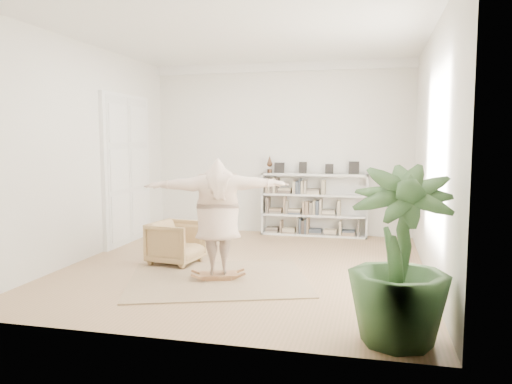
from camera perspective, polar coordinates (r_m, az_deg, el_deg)
floor at (r=8.01m, az=-1.21°, el=-8.47°), size 6.00×6.00×0.00m
room_shell at (r=10.73m, az=2.83°, el=14.07°), size 6.00×6.00×6.00m
doors at (r=9.98m, az=-14.49°, el=2.35°), size 0.09×1.78×2.92m
bookshelf at (r=10.48m, az=6.62°, el=-1.53°), size 2.20×0.35×1.64m
armchair at (r=8.20m, az=-9.10°, el=-5.72°), size 0.87×0.85×0.69m
rug at (r=7.28m, az=-4.34°, el=-9.89°), size 3.02×2.71×0.02m
rocker_board at (r=7.27m, az=-4.34°, el=-9.43°), size 0.61×0.47×0.11m
person at (r=7.08m, az=-4.40°, el=-2.51°), size 2.09×1.19×1.65m
houseplant at (r=5.09m, az=16.05°, el=-6.99°), size 1.02×1.02×1.76m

